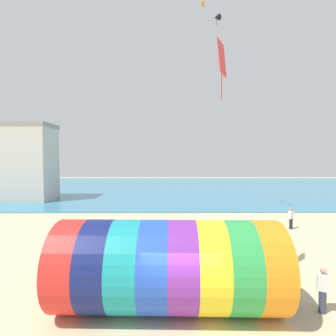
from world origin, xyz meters
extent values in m
plane|color=#CCBA8C|center=(0.00, 0.00, 0.00)|extent=(120.00, 120.00, 0.00)
cube|color=teal|center=(0.00, 36.70, 0.05)|extent=(120.00, 40.00, 0.10)
cylinder|color=red|center=(-3.77, 1.02, 1.58)|extent=(1.05, 3.19, 3.16)
cylinder|color=navy|center=(-2.80, 1.00, 1.58)|extent=(1.05, 3.19, 3.16)
cylinder|color=teal|center=(-1.83, 0.97, 1.58)|extent=(1.05, 3.19, 3.16)
cylinder|color=blue|center=(-0.86, 0.95, 1.58)|extent=(1.05, 3.19, 3.16)
cylinder|color=purple|center=(0.11, 0.92, 1.58)|extent=(1.05, 3.19, 3.16)
cylinder|color=yellow|center=(1.08, 0.90, 1.58)|extent=(1.05, 3.19, 3.16)
cylinder|color=green|center=(2.05, 0.87, 1.58)|extent=(1.05, 3.19, 3.16)
cylinder|color=orange|center=(3.02, 0.85, 1.58)|extent=(1.05, 3.19, 3.16)
cylinder|color=black|center=(3.52, 0.83, 1.58)|extent=(0.14, 2.91, 2.91)
cylinder|color=#383D56|center=(4.98, 0.68, 0.39)|extent=(0.24, 0.24, 0.78)
cube|color=white|center=(4.98, 0.68, 1.07)|extent=(0.42, 0.35, 0.58)
sphere|color=tan|center=(4.98, 0.68, 1.49)|extent=(0.21, 0.21, 0.21)
cube|color=red|center=(1.82, 2.66, 9.43)|extent=(0.58, 0.92, 1.37)
cylinder|color=maroon|center=(1.82, 2.66, 8.48)|extent=(0.03, 0.03, 1.38)
ellipsoid|color=orange|center=(2.85, 15.94, 19.13)|extent=(0.58, 0.98, 0.37)
cube|color=#8F4F12|center=(2.85, 15.94, 18.94)|extent=(0.05, 0.13, 0.24)
cone|color=black|center=(3.89, 14.81, 17.36)|extent=(0.88, 0.80, 0.71)
cylinder|color=black|center=(3.89, 14.81, 16.91)|extent=(0.03, 0.03, 0.60)
cylinder|color=#726651|center=(0.08, 6.54, 0.38)|extent=(0.24, 0.24, 0.76)
cube|color=#232328|center=(0.08, 6.54, 1.05)|extent=(0.39, 0.42, 0.57)
sphere|color=beige|center=(0.08, 6.54, 1.46)|extent=(0.21, 0.21, 0.21)
cylinder|color=black|center=(8.88, 11.16, 0.39)|extent=(0.24, 0.24, 0.78)
cube|color=white|center=(8.88, 11.16, 1.07)|extent=(0.42, 0.38, 0.58)
sphere|color=#9E7051|center=(8.88, 11.16, 1.49)|extent=(0.21, 0.21, 0.21)
cube|color=beige|center=(-19.35, 24.06, 4.48)|extent=(9.64, 4.57, 8.95)
cube|color=gray|center=(-19.35, 24.06, 9.20)|extent=(9.84, 4.67, 0.50)
camera|label=1|loc=(-0.44, -8.15, 5.42)|focal=28.00mm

